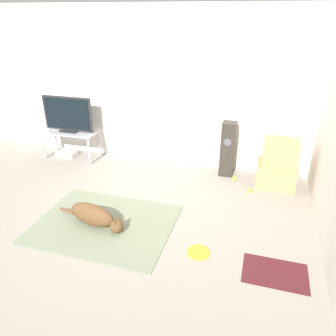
{
  "coord_description": "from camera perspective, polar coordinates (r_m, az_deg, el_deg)",
  "views": [
    {
      "loc": [
        1.76,
        -3.05,
        2.44
      ],
      "look_at": [
        0.58,
        0.9,
        0.45
      ],
      "focal_mm": 35.0,
      "sensor_mm": 36.0,
      "label": 1
    }
  ],
  "objects": [
    {
      "name": "door_mat",
      "position": [
        3.7,
        18.14,
        -16.97
      ],
      "size": [
        0.66,
        0.45,
        0.01
      ],
      "color": "#47191E",
      "rests_on": "ground_plane"
    },
    {
      "name": "ground_plane",
      "position": [
        4.28,
        -11.15,
        -9.5
      ],
      "size": [
        12.0,
        12.0,
        0.0
      ],
      "primitive_type": "plane",
      "color": "gray"
    },
    {
      "name": "dog",
      "position": [
        4.2,
        -12.7,
        -8.1
      ],
      "size": [
        0.98,
        0.36,
        0.28
      ],
      "color": "brown",
      "rests_on": "area_rug"
    },
    {
      "name": "area_rug",
      "position": [
        4.28,
        -10.96,
        -9.48
      ],
      "size": [
        1.71,
        1.34,
        0.01
      ],
      "color": "slate",
      "rests_on": "ground_plane"
    },
    {
      "name": "tv_stand",
      "position": [
        6.13,
        -16.65,
        5.55
      ],
      "size": [
        0.97,
        0.43,
        0.5
      ],
      "color": "#A8A8AD",
      "rests_on": "ground_plane"
    },
    {
      "name": "floor_speaker",
      "position": [
        5.31,
        10.35,
        3.27
      ],
      "size": [
        0.22,
        0.22,
        0.89
      ],
      "color": "#2D2823",
      "rests_on": "ground_plane"
    },
    {
      "name": "tennis_ball_by_boxes",
      "position": [
        5.0,
        14.11,
        -3.82
      ],
      "size": [
        0.07,
        0.07,
        0.07
      ],
      "color": "#C6E033",
      "rests_on": "ground_plane"
    },
    {
      "name": "wall_back",
      "position": [
        5.56,
        -2.28,
        13.68
      ],
      "size": [
        8.0,
        0.06,
        2.55
      ],
      "color": "silver",
      "rests_on": "ground_plane"
    },
    {
      "name": "cardboard_box_upper",
      "position": [
        5.09,
        19.02,
        2.61
      ],
      "size": [
        0.49,
        0.38,
        0.38
      ],
      "color": "tan",
      "rests_on": "cardboard_box_lower"
    },
    {
      "name": "tv",
      "position": [
        6.02,
        -17.08,
        8.87
      ],
      "size": [
        0.93,
        0.2,
        0.62
      ],
      "color": "#232326",
      "rests_on": "tv_stand"
    },
    {
      "name": "cardboard_box_lower",
      "position": [
        5.24,
        18.25,
        -1.11
      ],
      "size": [
        0.57,
        0.45,
        0.37
      ],
      "color": "tan",
      "rests_on": "ground_plane"
    },
    {
      "name": "tennis_ball_near_speaker",
      "position": [
        5.29,
        11.51,
        -1.85
      ],
      "size": [
        0.07,
        0.07,
        0.07
      ],
      "color": "#C6E033",
      "rests_on": "ground_plane"
    },
    {
      "name": "game_console",
      "position": [
        6.37,
        -17.14,
        2.49
      ],
      "size": [
        0.34,
        0.24,
        0.09
      ],
      "color": "white",
      "rests_on": "ground_plane"
    },
    {
      "name": "frisbee",
      "position": [
        3.77,
        5.34,
        -14.37
      ],
      "size": [
        0.25,
        0.25,
        0.03
      ],
      "color": "yellow",
      "rests_on": "ground_plane"
    }
  ]
}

